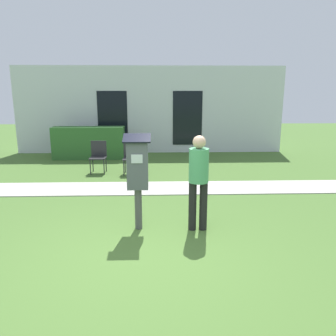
# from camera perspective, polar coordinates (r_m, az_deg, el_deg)

# --- Properties ---
(ground_plane) EXTENTS (40.00, 40.00, 0.00)m
(ground_plane) POSITION_cam_1_polar(r_m,az_deg,el_deg) (4.82, -4.83, -14.66)
(ground_plane) COLOR #476B2D
(sidewalk) EXTENTS (12.00, 1.10, 0.02)m
(sidewalk) POSITION_cam_1_polar(r_m,az_deg,el_deg) (7.85, -3.69, -3.52)
(sidewalk) COLOR #B7B2A8
(sidewalk) RESTS_ON ground
(building_facade) EXTENTS (10.00, 0.26, 3.20)m
(building_facade) POSITION_cam_1_polar(r_m,az_deg,el_deg) (12.50, -3.13, 10.03)
(building_facade) COLOR silver
(building_facade) RESTS_ON ground
(parking_meter) EXTENTS (0.44, 0.31, 1.59)m
(parking_meter) POSITION_cam_1_polar(r_m,az_deg,el_deg) (5.32, -5.32, -0.29)
(parking_meter) COLOR #4C4C4C
(parking_meter) RESTS_ON ground
(person_standing) EXTENTS (0.32, 0.32, 1.58)m
(person_standing) POSITION_cam_1_polar(r_m,az_deg,el_deg) (5.30, 5.34, -1.32)
(person_standing) COLOR black
(person_standing) RESTS_ON ground
(outdoor_chair_left) EXTENTS (0.44, 0.44, 0.90)m
(outdoor_chair_left) POSITION_cam_1_polar(r_m,az_deg,el_deg) (9.53, -12.03, 2.38)
(outdoor_chair_left) COLOR #262628
(outdoor_chair_left) RESTS_ON ground
(outdoor_chair_middle) EXTENTS (0.44, 0.44, 0.90)m
(outdoor_chair_middle) POSITION_cam_1_polar(r_m,az_deg,el_deg) (9.24, -6.42, 2.26)
(outdoor_chair_middle) COLOR #262628
(outdoor_chair_middle) RESTS_ON ground
(hedge_row) EXTENTS (2.42, 0.60, 1.10)m
(hedge_row) POSITION_cam_1_polar(r_m,az_deg,el_deg) (11.65, -13.63, 4.30)
(hedge_row) COLOR #33662D
(hedge_row) RESTS_ON ground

